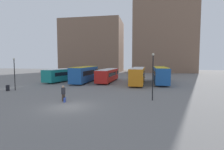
{
  "coord_description": "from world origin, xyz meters",
  "views": [
    {
      "loc": [
        7.24,
        -15.8,
        4.46
      ],
      "look_at": [
        1.29,
        16.37,
        1.89
      ],
      "focal_mm": 28.0,
      "sensor_mm": 36.0,
      "label": 1
    }
  ],
  "objects_px": {
    "suitcase": "(65,100)",
    "lamp_post_0": "(14,71)",
    "bus_0": "(65,74)",
    "bus_3": "(138,75)",
    "bus_2": "(108,75)",
    "traveler": "(63,92)",
    "lamp_post_1": "(153,73)",
    "bus_4": "(160,74)",
    "bus_1": "(85,74)",
    "trash_bin": "(8,88)"
  },
  "relations": [
    {
      "from": "suitcase",
      "to": "lamp_post_0",
      "type": "relative_size",
      "value": 0.15
    },
    {
      "from": "bus_0",
      "to": "bus_3",
      "type": "distance_m",
      "value": 16.57
    },
    {
      "from": "bus_2",
      "to": "traveler",
      "type": "xyz_separation_m",
      "value": [
        -1.06,
        -19.22,
        -0.46
      ]
    },
    {
      "from": "bus_3",
      "to": "lamp_post_1",
      "type": "xyz_separation_m",
      "value": [
        2.2,
        -14.82,
        1.44
      ]
    },
    {
      "from": "traveler",
      "to": "lamp_post_1",
      "type": "bearing_deg",
      "value": -88.53
    },
    {
      "from": "traveler",
      "to": "bus_4",
      "type": "bearing_deg",
      "value": -44.34
    },
    {
      "from": "bus_2",
      "to": "lamp_post_1",
      "type": "height_order",
      "value": "lamp_post_1"
    },
    {
      "from": "bus_1",
      "to": "bus_3",
      "type": "height_order",
      "value": "bus_1"
    },
    {
      "from": "traveler",
      "to": "trash_bin",
      "type": "relative_size",
      "value": 2.09
    },
    {
      "from": "bus_3",
      "to": "traveler",
      "type": "xyz_separation_m",
      "value": [
        -7.6,
        -17.07,
        -0.69
      ]
    },
    {
      "from": "bus_0",
      "to": "trash_bin",
      "type": "height_order",
      "value": "bus_0"
    },
    {
      "from": "bus_4",
      "to": "bus_2",
      "type": "bearing_deg",
      "value": 88.05
    },
    {
      "from": "traveler",
      "to": "suitcase",
      "type": "relative_size",
      "value": 2.42
    },
    {
      "from": "bus_2",
      "to": "trash_bin",
      "type": "distance_m",
      "value": 19.03
    },
    {
      "from": "bus_3",
      "to": "suitcase",
      "type": "height_order",
      "value": "bus_3"
    },
    {
      "from": "suitcase",
      "to": "bus_1",
      "type": "bearing_deg",
      "value": 0.91
    },
    {
      "from": "lamp_post_0",
      "to": "lamp_post_1",
      "type": "height_order",
      "value": "lamp_post_1"
    },
    {
      "from": "suitcase",
      "to": "traveler",
      "type": "bearing_deg",
      "value": 28.94
    },
    {
      "from": "bus_4",
      "to": "suitcase",
      "type": "xyz_separation_m",
      "value": [
        -11.77,
        -19.09,
        -1.54
      ]
    },
    {
      "from": "bus_2",
      "to": "bus_4",
      "type": "distance_m",
      "value": 11.05
    },
    {
      "from": "bus_0",
      "to": "suitcase",
      "type": "relative_size",
      "value": 16.47
    },
    {
      "from": "suitcase",
      "to": "trash_bin",
      "type": "xyz_separation_m",
      "value": [
        -11.86,
        5.38,
        0.17
      ]
    },
    {
      "from": "bus_1",
      "to": "bus_3",
      "type": "bearing_deg",
      "value": -91.23
    },
    {
      "from": "bus_0",
      "to": "bus_2",
      "type": "xyz_separation_m",
      "value": [
        9.94,
        0.43,
        -0.03
      ]
    },
    {
      "from": "bus_3",
      "to": "bus_0",
      "type": "bearing_deg",
      "value": 85.5
    },
    {
      "from": "bus_2",
      "to": "bus_4",
      "type": "xyz_separation_m",
      "value": [
        11.04,
        -0.53,
        0.29
      ]
    },
    {
      "from": "bus_2",
      "to": "bus_3",
      "type": "distance_m",
      "value": 6.89
    },
    {
      "from": "bus_2",
      "to": "traveler",
      "type": "height_order",
      "value": "bus_2"
    },
    {
      "from": "bus_2",
      "to": "traveler",
      "type": "distance_m",
      "value": 19.26
    },
    {
      "from": "bus_3",
      "to": "bus_4",
      "type": "relative_size",
      "value": 1.02
    },
    {
      "from": "bus_2",
      "to": "lamp_post_0",
      "type": "distance_m",
      "value": 18.11
    },
    {
      "from": "bus_3",
      "to": "trash_bin",
      "type": "xyz_separation_m",
      "value": [
        -19.13,
        -12.08,
        -1.32
      ]
    },
    {
      "from": "bus_4",
      "to": "suitcase",
      "type": "relative_size",
      "value": 16.41
    },
    {
      "from": "bus_2",
      "to": "suitcase",
      "type": "relative_size",
      "value": 15.92
    },
    {
      "from": "bus_4",
      "to": "traveler",
      "type": "bearing_deg",
      "value": 147.89
    },
    {
      "from": "bus_2",
      "to": "lamp_post_0",
      "type": "relative_size",
      "value": 2.35
    },
    {
      "from": "bus_4",
      "to": "trash_bin",
      "type": "distance_m",
      "value": 27.35
    },
    {
      "from": "suitcase",
      "to": "trash_bin",
      "type": "relative_size",
      "value": 0.86
    },
    {
      "from": "bus_2",
      "to": "lamp_post_1",
      "type": "relative_size",
      "value": 2.18
    },
    {
      "from": "trash_bin",
      "to": "suitcase",
      "type": "bearing_deg",
      "value": -24.41
    },
    {
      "from": "bus_0",
      "to": "bus_4",
      "type": "relative_size",
      "value": 1.0
    },
    {
      "from": "traveler",
      "to": "lamp_post_1",
      "type": "relative_size",
      "value": 0.33
    },
    {
      "from": "traveler",
      "to": "bus_3",
      "type": "bearing_deg",
      "value": -35.43
    },
    {
      "from": "bus_0",
      "to": "lamp_post_0",
      "type": "xyz_separation_m",
      "value": [
        -1.75,
        -13.32,
        1.43
      ]
    },
    {
      "from": "bus_2",
      "to": "bus_3",
      "type": "bearing_deg",
      "value": -106.89
    },
    {
      "from": "bus_1",
      "to": "traveler",
      "type": "xyz_separation_m",
      "value": [
        3.55,
        -17.38,
        -0.75
      ]
    },
    {
      "from": "bus_2",
      "to": "bus_3",
      "type": "relative_size",
      "value": 0.95
    },
    {
      "from": "bus_0",
      "to": "bus_1",
      "type": "distance_m",
      "value": 5.52
    },
    {
      "from": "bus_0",
      "to": "traveler",
      "type": "bearing_deg",
      "value": -144.91
    },
    {
      "from": "bus_2",
      "to": "lamp_post_0",
      "type": "bearing_deg",
      "value": 141.0
    }
  ]
}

